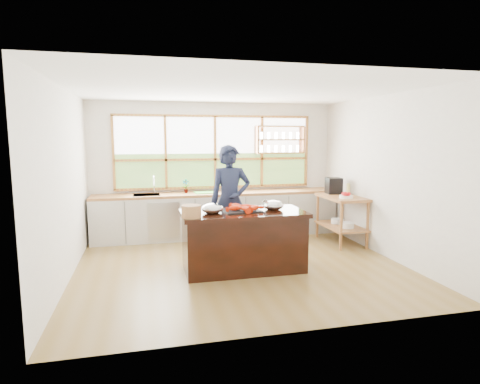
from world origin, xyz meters
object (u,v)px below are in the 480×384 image
object	(u,v)px
espresso_machine	(334,186)
wicker_basket	(191,211)
cook	(230,201)
island	(243,241)

from	to	relation	value
espresso_machine	wicker_basket	size ratio (longest dim) A/B	1.15
wicker_basket	cook	bearing A→B (deg)	53.43
island	cook	size ratio (longest dim) A/B	0.99
cook	island	bearing A→B (deg)	-84.93
espresso_machine	island	bearing A→B (deg)	-138.54
island	wicker_basket	xyz separation A→B (m)	(-0.81, -0.27, 0.53)
island	wicker_basket	world-z (taller)	wicker_basket
island	cook	xyz separation A→B (m)	(-0.04, 0.77, 0.48)
island	espresso_machine	xyz separation A→B (m)	(2.19, 1.45, 0.60)
cook	espresso_machine	distance (m)	2.33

